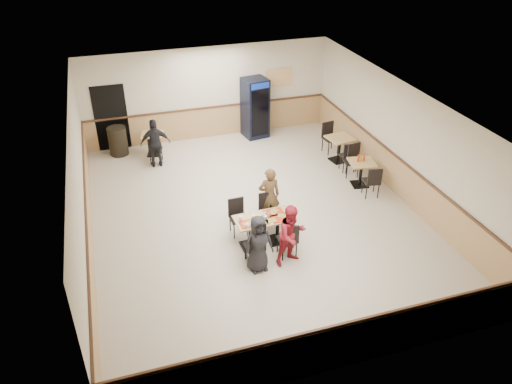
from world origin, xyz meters
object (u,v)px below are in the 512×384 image
object	(u,v)px
main_table	(264,226)
pepsi_cooler	(255,108)
diner_woman_left	(258,244)
side_table_far	(339,145)
back_table	(153,141)
diner_man_opposite	(269,196)
lone_diner	(156,143)
side_table_near	(361,170)
diner_woman_right	(292,235)
trash_bin	(118,141)

from	to	relation	value
main_table	pepsi_cooler	xyz separation A→B (m)	(1.61, 5.80, 0.51)
diner_woman_left	side_table_far	xyz separation A→B (m)	(3.89, 4.12, -0.16)
main_table	back_table	size ratio (longest dim) A/B	1.76
diner_man_opposite	lone_diner	bearing A→B (deg)	-55.52
diner_woman_left	lone_diner	size ratio (longest dim) A/B	0.90
side_table_far	pepsi_cooler	distance (m)	3.17
main_table	side_table_far	world-z (taller)	side_table_far
lone_diner	side_table_far	distance (m)	5.48
diner_man_opposite	side_table_near	distance (m)	3.16
side_table_near	main_table	bearing A→B (deg)	-152.66
diner_woman_right	pepsi_cooler	bearing A→B (deg)	64.45
trash_bin	pepsi_cooler	bearing A→B (deg)	0.55
trash_bin	diner_man_opposite	bearing A→B (deg)	-56.54
main_table	lone_diner	size ratio (longest dim) A/B	0.92
lone_diner	pepsi_cooler	xyz separation A→B (m)	(3.43, 1.18, 0.25)
main_table	diner_man_opposite	xyz separation A→B (m)	(0.40, 0.83, 0.27)
diner_woman_right	trash_bin	distance (m)	7.32
diner_woman_left	diner_woman_right	bearing A→B (deg)	-3.96
diner_man_opposite	side_table_far	distance (m)	3.95
diner_woman_right	side_table_near	world-z (taller)	diner_woman_right
main_table	pepsi_cooler	size ratio (longest dim) A/B	0.69
diner_woman_right	back_table	world-z (taller)	diner_woman_right
main_table	pepsi_cooler	world-z (taller)	pepsi_cooler
pepsi_cooler	diner_man_opposite	bearing A→B (deg)	-112.76
diner_woman_right	side_table_near	size ratio (longest dim) A/B	1.84
lone_diner	pepsi_cooler	distance (m)	3.64
diner_woman_left	side_table_far	distance (m)	5.67
diner_woman_left	side_table_near	size ratio (longest dim) A/B	1.71
lone_diner	side_table_near	size ratio (longest dim) A/B	1.90
back_table	diner_man_opposite	bearing A→B (deg)	-64.10
diner_woman_right	pepsi_cooler	xyz separation A→B (m)	(1.25, 6.61, 0.27)
side_table_far	diner_man_opposite	bearing A→B (deg)	-141.41
side_table_near	trash_bin	xyz separation A→B (m)	(-6.26, 4.00, -0.04)
side_table_near	back_table	world-z (taller)	side_table_near
lone_diner	back_table	world-z (taller)	lone_diner
diner_man_opposite	main_table	bearing A→B (deg)	68.12
diner_man_opposite	diner_woman_left	bearing A→B (deg)	68.12
lone_diner	pepsi_cooler	world-z (taller)	pepsi_cooler
side_table_near	trash_bin	size ratio (longest dim) A/B	0.87
diner_woman_left	diner_woman_right	xyz separation A→B (m)	(0.77, 0.03, 0.05)
diner_woman_left	trash_bin	size ratio (longest dim) A/B	1.49
main_table	diner_man_opposite	size ratio (longest dim) A/B	0.92
side_table_far	pepsi_cooler	bearing A→B (deg)	126.66
side_table_far	back_table	distance (m)	5.71
diner_man_opposite	back_table	bearing A→B (deg)	-59.99
diner_woman_left	back_table	world-z (taller)	diner_woman_left
side_table_near	back_table	distance (m)	6.38
diner_woman_right	side_table_far	bearing A→B (deg)	37.81
diner_woman_right	diner_man_opposite	world-z (taller)	diner_man_opposite
diner_woman_right	back_table	distance (m)	6.59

